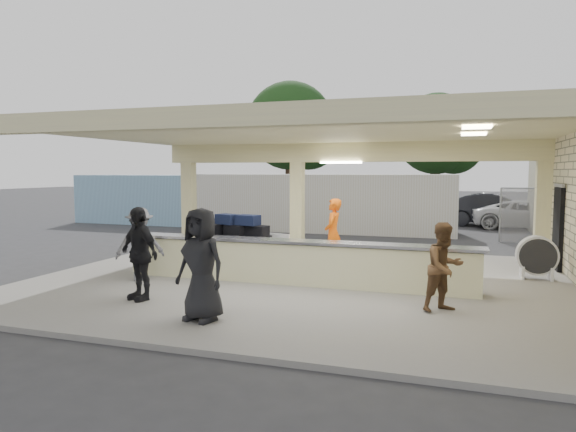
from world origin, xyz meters
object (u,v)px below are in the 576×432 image
(luggage_cart, at_px, (232,240))
(passenger_b, at_px, (139,253))
(container_white, at_px, (321,203))
(baggage_counter, at_px, (292,262))
(passenger_d, at_px, (201,264))
(drum_fan, at_px, (537,256))
(passenger_c, at_px, (140,244))
(car_dark, at_px, (496,210))
(container_blue, at_px, (165,200))
(car_white_a, at_px, (527,215))
(passenger_a, at_px, (445,267))
(baggage_handler, at_px, (333,233))

(luggage_cart, relative_size, passenger_b, 1.51)
(container_white, bearing_deg, baggage_counter, -78.80)
(passenger_d, bearing_deg, luggage_cart, 120.86)
(drum_fan, distance_m, passenger_c, 9.20)
(car_dark, bearing_deg, container_blue, 109.99)
(baggage_counter, distance_m, passenger_c, 3.52)
(passenger_b, distance_m, passenger_d, 2.01)
(passenger_b, relative_size, container_white, 0.16)
(passenger_d, bearing_deg, car_white_a, 81.11)
(passenger_a, bearing_deg, luggage_cart, 114.52)
(baggage_handler, distance_m, car_dark, 13.97)
(container_white, relative_size, container_blue, 1.23)
(drum_fan, distance_m, passenger_d, 7.99)
(drum_fan, bearing_deg, baggage_counter, -158.34)
(passenger_a, distance_m, car_white_a, 16.15)
(drum_fan, relative_size, passenger_d, 0.53)
(passenger_c, bearing_deg, container_blue, 75.81)
(car_white_a, bearing_deg, car_dark, 57.35)
(baggage_counter, bearing_deg, passenger_d, -100.22)
(car_dark, bearing_deg, drum_fan, -173.65)
(passenger_c, height_order, car_dark, passenger_c)
(container_white, xyz_separation_m, container_blue, (-8.14, 0.52, -0.03))
(car_white_a, bearing_deg, passenger_c, 145.68)
(baggage_counter, distance_m, luggage_cart, 2.21)
(luggage_cart, xyz_separation_m, car_dark, (7.17, 14.24, -0.08))
(container_white, bearing_deg, drum_fan, -49.42)
(baggage_counter, height_order, container_white, container_white)
(passenger_d, distance_m, container_blue, 17.57)
(passenger_a, distance_m, passenger_c, 6.72)
(passenger_d, bearing_deg, passenger_a, 38.59)
(baggage_counter, relative_size, passenger_a, 5.11)
(passenger_a, bearing_deg, container_blue, 95.53)
(drum_fan, relative_size, baggage_handler, 0.56)
(luggage_cart, xyz_separation_m, drum_fan, (7.21, 1.22, -0.22))
(drum_fan, bearing_deg, car_dark, 88.88)
(luggage_cart, relative_size, container_blue, 0.30)
(passenger_a, distance_m, passenger_d, 4.29)
(car_dark, xyz_separation_m, container_blue, (-15.54, -3.82, 0.42))
(passenger_b, xyz_separation_m, passenger_c, (-1.02, 1.51, -0.07))
(passenger_b, distance_m, car_white_a, 19.01)
(baggage_handler, height_order, passenger_a, baggage_handler)
(passenger_a, bearing_deg, baggage_counter, 116.70)
(baggage_counter, xyz_separation_m, drum_fan, (5.28, 2.24, 0.05))
(passenger_d, height_order, car_white_a, passenger_d)
(drum_fan, xyz_separation_m, container_white, (-7.45, 8.68, 0.60))
(passenger_a, distance_m, container_white, 13.42)
(baggage_handler, distance_m, passenger_b, 5.27)
(luggage_cart, xyz_separation_m, baggage_handler, (2.37, 1.12, 0.14))
(passenger_b, relative_size, passenger_c, 1.08)
(baggage_counter, relative_size, passenger_d, 4.31)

